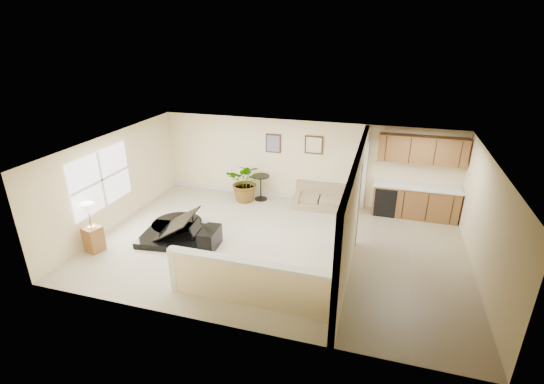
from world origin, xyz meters
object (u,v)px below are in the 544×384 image
(loveseat, at_px, (320,196))
(accent_table, at_px, (261,184))
(palm_plant, at_px, (246,182))
(lamp_stand, at_px, (92,231))
(piano, at_px, (174,214))
(piano_bench, at_px, (210,238))
(small_plant, at_px, (345,207))

(loveseat, height_order, accent_table, loveseat)
(palm_plant, relative_size, lamp_stand, 1.01)
(piano, distance_m, piano_bench, 1.20)
(piano, distance_m, small_plant, 4.81)
(piano, distance_m, palm_plant, 2.85)
(piano_bench, height_order, palm_plant, palm_plant)
(accent_table, relative_size, palm_plant, 0.63)
(lamp_stand, bearing_deg, accent_table, 54.57)
(piano, xyz_separation_m, small_plant, (4.06, 2.56, -0.40))
(accent_table, distance_m, palm_plant, 0.46)
(piano, height_order, small_plant, piano)
(loveseat, xyz_separation_m, palm_plant, (-2.27, -0.22, 0.28))
(piano_bench, distance_m, lamp_stand, 2.79)
(loveseat, height_order, lamp_stand, lamp_stand)
(piano, bearing_deg, small_plant, 25.70)
(piano, relative_size, piano_bench, 2.71)
(piano_bench, height_order, small_plant, small_plant)
(small_plant, bearing_deg, palm_plant, 177.85)
(piano_bench, height_order, lamp_stand, lamp_stand)
(loveseat, bearing_deg, piano_bench, -126.72)
(piano_bench, xyz_separation_m, palm_plant, (-0.11, 2.94, 0.37))
(loveseat, height_order, palm_plant, palm_plant)
(piano_bench, xyz_separation_m, small_plant, (2.95, 2.83, -0.03))
(palm_plant, bearing_deg, small_plant, -2.15)
(piano, relative_size, lamp_stand, 1.61)
(piano, bearing_deg, accent_table, 57.57)
(lamp_stand, bearing_deg, loveseat, 40.66)
(accent_table, height_order, palm_plant, palm_plant)
(piano, bearing_deg, loveseat, 35.04)
(small_plant, xyz_separation_m, lamp_stand, (-5.56, -3.76, 0.31))
(piano, bearing_deg, piano_bench, -20.25)
(piano_bench, bearing_deg, loveseat, 55.76)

